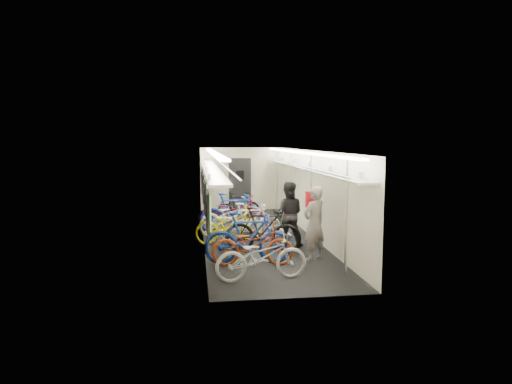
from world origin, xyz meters
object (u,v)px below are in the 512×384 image
object	(u,v)px
passenger_near	(314,223)
passenger_mid	(288,214)
bicycle_1	(248,238)
bicycle_0	(261,256)
backpack	(311,199)

from	to	relation	value
passenger_near	passenger_mid	world-z (taller)	passenger_near
bicycle_1	passenger_near	size ratio (longest dim) A/B	1.14
bicycle_0	backpack	bearing A→B (deg)	-43.38
passenger_mid	bicycle_0	bearing A→B (deg)	82.17
bicycle_1	passenger_mid	xyz separation A→B (m)	(1.19, 1.53, 0.25)
backpack	bicycle_0	bearing A→B (deg)	-125.63
passenger_near	backpack	size ratio (longest dim) A/B	4.40
bicycle_1	passenger_near	distance (m)	1.53
passenger_mid	passenger_near	bearing A→B (deg)	115.87
bicycle_0	bicycle_1	size ratio (longest dim) A/B	0.94
passenger_mid	backpack	world-z (taller)	passenger_mid
bicycle_1	passenger_mid	size ratio (longest dim) A/B	1.16
bicycle_1	passenger_mid	bearing A→B (deg)	-33.54
passenger_mid	backpack	xyz separation A→B (m)	(0.41, -0.69, 0.46)
bicycle_0	bicycle_1	world-z (taller)	bicycle_1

